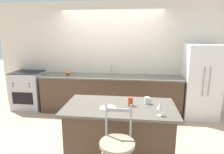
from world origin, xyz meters
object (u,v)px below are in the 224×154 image
at_px(coffee_mug, 147,100).
at_px(dinner_plate, 108,108).
at_px(refrigerator, 201,81).
at_px(oven_range, 29,90).
at_px(wine_glass, 160,106).
at_px(pumpkin_decoration, 68,73).
at_px(tumbler_cup, 130,101).
at_px(bar_stool_near, 117,152).

bearing_deg(coffee_mug, dinner_plate, -155.60).
xyz_separation_m(refrigerator, dinner_plate, (-1.89, -2.06, 0.08)).
bearing_deg(dinner_plate, oven_range, 138.59).
bearing_deg(coffee_mug, refrigerator, 53.78).
distance_m(refrigerator, wine_glass, 2.54).
bearing_deg(pumpkin_decoration, coffee_mug, -44.97).
height_order(dinner_plate, coffee_mug, coffee_mug).
xyz_separation_m(oven_range, pumpkin_decoration, (1.07, 0.03, 0.48)).
bearing_deg(oven_range, pumpkin_decoration, 1.64).
bearing_deg(pumpkin_decoration, wine_glass, -48.88).
distance_m(oven_range, wine_glass, 3.86).
distance_m(dinner_plate, tumbler_cup, 0.35).
height_order(bar_stool_near, tumbler_cup, bar_stool_near).
height_order(dinner_plate, tumbler_cup, tumbler_cup).
relative_size(oven_range, tumbler_cup, 7.76).
height_order(wine_glass, coffee_mug, wine_glass).
relative_size(bar_stool_near, dinner_plate, 4.77).
height_order(oven_range, wine_glass, wine_glass).
relative_size(refrigerator, bar_stool_near, 1.48).
height_order(oven_range, bar_stool_near, bar_stool_near).
bearing_deg(refrigerator, wine_glass, -118.09).
xyz_separation_m(refrigerator, bar_stool_near, (-1.70, -2.63, -0.24)).
distance_m(oven_range, tumbler_cup, 3.36).
bearing_deg(oven_range, tumbler_cup, -35.93).
height_order(bar_stool_near, pumpkin_decoration, bar_stool_near).
xyz_separation_m(bar_stool_near, tumbler_cup, (0.13, 0.71, 0.37)).
bearing_deg(tumbler_cup, oven_range, 144.07).
bearing_deg(tumbler_cup, refrigerator, 50.58).
distance_m(coffee_mug, tumbler_cup, 0.27).
distance_m(oven_range, bar_stool_near, 3.70).
height_order(oven_range, pumpkin_decoration, pumpkin_decoration).
bearing_deg(tumbler_cup, dinner_plate, -154.70).
xyz_separation_m(coffee_mug, tumbler_cup, (-0.25, -0.11, 0.01)).
distance_m(bar_stool_near, tumbler_cup, 0.81).
height_order(refrigerator, wine_glass, refrigerator).
xyz_separation_m(refrigerator, pumpkin_decoration, (-3.20, 0.07, 0.12)).
relative_size(wine_glass, coffee_mug, 1.57).
bearing_deg(refrigerator, bar_stool_near, -122.91).
bearing_deg(tumbler_cup, coffee_mug, 23.25).
height_order(coffee_mug, pumpkin_decoration, pumpkin_decoration).
bearing_deg(wine_glass, tumbler_cup, 140.20).
bearing_deg(oven_range, bar_stool_near, -46.05).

